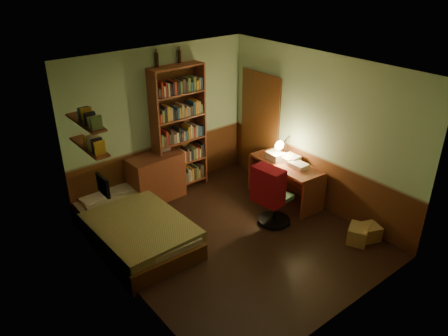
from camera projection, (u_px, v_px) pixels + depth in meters
floor at (234, 238)px, 6.72m from camera, size 3.50×4.00×0.02m
ceiling at (236, 69)px, 5.55m from camera, size 3.50×4.00×0.02m
wall_back at (160, 122)px, 7.54m from camera, size 3.50×0.02×2.60m
wall_left at (121, 202)px, 5.15m from camera, size 0.02×4.00×2.60m
wall_right at (318, 132)px, 7.12m from camera, size 0.02×4.00×2.60m
wall_front at (354, 224)px, 4.73m from camera, size 3.50×0.02×2.60m
doorway at (261, 127)px, 8.14m from camera, size 0.06×0.90×2.00m
door_trim at (259, 128)px, 8.12m from camera, size 0.02×0.98×2.08m
bed at (133, 219)px, 6.58m from camera, size 1.23×2.21×0.65m
dresser at (156, 178)px, 7.60m from camera, size 0.95×0.50×0.83m
mini_stereo at (163, 147)px, 7.60m from camera, size 0.24×0.19×0.12m
bookshelf at (179, 130)px, 7.65m from camera, size 0.98×0.32×2.27m
bottle_left at (157, 60)px, 7.01m from camera, size 0.07×0.07×0.23m
bottle_right at (179, 57)px, 7.25m from camera, size 0.06×0.06×0.21m
desk at (285, 181)px, 7.60m from camera, size 0.64×1.36×0.71m
paper_stack at (292, 158)px, 7.48m from camera, size 0.20×0.27×0.11m
desk_lamp at (286, 141)px, 7.50m from camera, size 0.24×0.24×0.64m
office_chair at (275, 197)px, 6.90m from camera, size 0.50×0.45×0.92m
red_jacket at (284, 154)px, 6.57m from camera, size 0.36×0.54×0.59m
wall_shelf_lower at (89, 147)px, 5.85m from camera, size 0.20×0.90×0.03m
wall_shelf_upper at (85, 122)px, 5.69m from camera, size 0.20×0.90×0.03m
framed_picture at (103, 185)px, 5.61m from camera, size 0.04×0.32×0.26m
cardboard_box_a at (358, 234)px, 6.57m from camera, size 0.43×0.40×0.26m
cardboard_box_b at (368, 232)px, 6.63m from camera, size 0.42×0.38×0.24m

